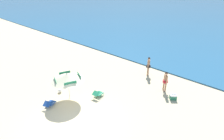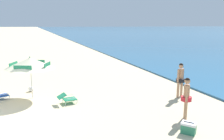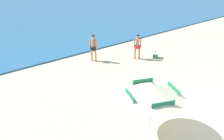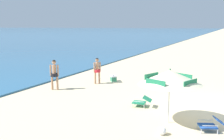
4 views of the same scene
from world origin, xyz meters
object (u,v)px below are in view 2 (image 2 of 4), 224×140
Objects in this scene: person_standing_near_shore at (180,78)px; cooler_box at (189,128)px; person_standing_beside at (186,95)px; beach_umbrella_striped_main at (30,63)px; lounge_chair_beside_umbrella at (67,98)px; beach_ball at (31,89)px.

person_standing_near_shore is 4.31m from cooler_box.
cooler_box is (1.09, -0.67, -0.79)m from person_standing_beside.
lounge_chair_beside_umbrella is (1.48, 1.58, -1.56)m from beach_umbrella_striped_main.
lounge_chair_beside_umbrella is at bearing 31.30° from beach_ball.
beach_ball is (-6.13, -5.88, -0.84)m from person_standing_beside.
beach_ball is at bearing -116.04° from person_standing_near_shore.
person_standing_beside is 2.83× the size of cooler_box.
person_standing_beside is 5.80× the size of beach_ball.
cooler_box is at bearing 40.54° from beach_umbrella_striped_main.
person_standing_near_shore is (2.40, 7.33, -0.79)m from beach_umbrella_striped_main.
lounge_chair_beside_umbrella is 5.50m from person_standing_beside.
person_standing_near_shore is at bearing 80.99° from lounge_chair_beside_umbrella.
person_standing_near_shore is 8.27m from beach_ball.
beach_ball is (-2.70, -1.64, -0.13)m from lounge_chair_beside_umbrella.
beach_ball is at bearing -136.24° from person_standing_beside.
person_standing_near_shore reaches higher than cooler_box.
person_standing_beside is at bearing -30.97° from person_standing_near_shore.
cooler_box is (3.62, -2.18, -0.84)m from person_standing_near_shore.
person_standing_near_shore reaches higher than lounge_chair_beside_umbrella.
cooler_box is at bearing -31.45° from person_standing_beside.
lounge_chair_beside_umbrella is 5.87m from person_standing_near_shore.
person_standing_beside is at bearing 43.76° from beach_ball.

